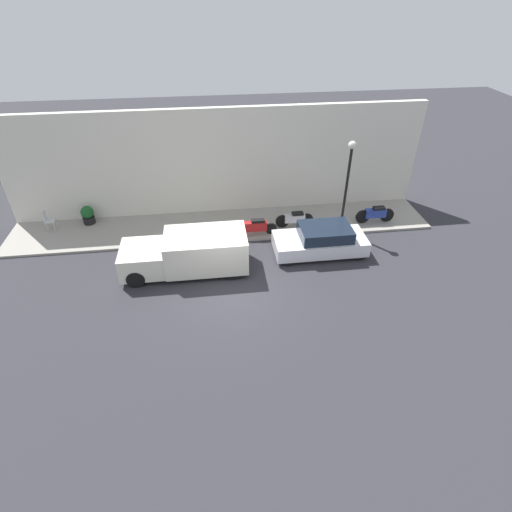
% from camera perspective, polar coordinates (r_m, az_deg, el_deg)
% --- Properties ---
extents(ground_plane, '(60.00, 60.00, 0.00)m').
position_cam_1_polar(ground_plane, '(15.67, -3.81, -4.41)').
color(ground_plane, '#2D2D33').
extents(sidewalk, '(2.89, 19.79, 0.11)m').
position_cam_1_polar(sidewalk, '(19.37, -4.80, 4.34)').
color(sidewalk, gray).
rests_on(sidewalk, ground_plane).
extents(building_facade, '(0.30, 19.79, 5.18)m').
position_cam_1_polar(building_facade, '(19.66, -5.45, 13.08)').
color(building_facade, silver).
rests_on(building_facade, ground_plane).
extents(parked_car, '(1.74, 3.94, 1.28)m').
position_cam_1_polar(parked_car, '(17.41, 9.27, 2.22)').
color(parked_car, silver).
rests_on(parked_car, ground_plane).
extents(delivery_van, '(1.95, 5.01, 1.62)m').
position_cam_1_polar(delivery_van, '(16.26, -9.82, 0.49)').
color(delivery_van, silver).
rests_on(delivery_van, ground_plane).
extents(motorcycle_blue, '(0.30, 1.89, 0.82)m').
position_cam_1_polar(motorcycle_blue, '(20.11, 16.69, 5.80)').
color(motorcycle_blue, navy).
rests_on(motorcycle_blue, sidewalk).
extents(motorcycle_red, '(0.30, 2.07, 0.79)m').
position_cam_1_polar(motorcycle_red, '(18.29, -0.15, 4.21)').
color(motorcycle_red, '#B21E1E').
rests_on(motorcycle_red, sidewalk).
extents(scooter_silver, '(0.30, 1.81, 0.75)m').
position_cam_1_polar(scooter_silver, '(19.03, 5.57, 5.33)').
color(scooter_silver, '#B7B7BF').
rests_on(scooter_silver, sidewalk).
extents(streetlamp, '(0.34, 0.34, 4.24)m').
position_cam_1_polar(streetlamp, '(18.10, 13.06, 11.45)').
color(streetlamp, black).
rests_on(streetlamp, sidewalk).
extents(potted_plant, '(0.60, 0.60, 0.89)m').
position_cam_1_polar(potted_plant, '(20.82, -22.90, 5.45)').
color(potted_plant, black).
rests_on(potted_plant, sidewalk).
extents(cafe_chair, '(0.40, 0.40, 0.90)m').
position_cam_1_polar(cafe_chair, '(21.09, -27.58, 4.65)').
color(cafe_chair, silver).
rests_on(cafe_chair, sidewalk).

